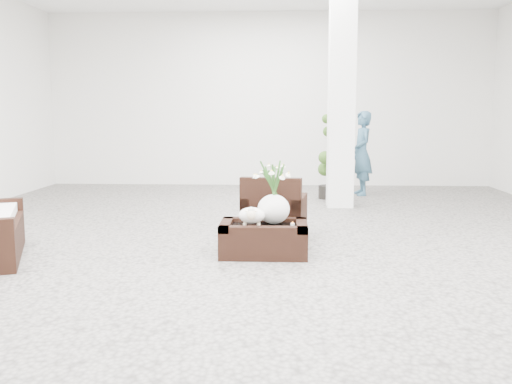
{
  "coord_description": "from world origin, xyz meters",
  "views": [
    {
      "loc": [
        0.29,
        -6.26,
        1.47
      ],
      "look_at": [
        0.0,
        -0.1,
        0.62
      ],
      "focal_mm": 40.07,
      "sensor_mm": 36.0,
      "label": 1
    }
  ],
  "objects": [
    {
      "name": "topiary",
      "position": [
        1.09,
        3.63,
        0.71
      ],
      "size": [
        0.38,
        0.38,
        1.43
      ],
      "primitive_type": null,
      "color": "#2C4C18",
      "rests_on": "ground"
    },
    {
      "name": "shopper",
      "position": [
        1.72,
        4.12,
        0.76
      ],
      "size": [
        0.43,
        0.6,
        1.52
      ],
      "primitive_type": "imported",
      "rotation": [
        0.0,
        0.0,
        -1.44
      ],
      "color": "#345A73",
      "rests_on": "ground"
    },
    {
      "name": "column",
      "position": [
        1.2,
        2.8,
        1.75
      ],
      "size": [
        0.4,
        0.4,
        3.5
      ],
      "primitive_type": "cube",
      "color": "white",
      "rests_on": "ground"
    },
    {
      "name": "ground",
      "position": [
        0.0,
        0.0,
        0.0
      ],
      "size": [
        11.0,
        11.0,
        0.0
      ],
      "primitive_type": "plane",
      "color": "gray",
      "rests_on": "ground"
    },
    {
      "name": "armchair",
      "position": [
        0.2,
        0.43,
        0.38
      ],
      "size": [
        0.8,
        0.77,
        0.75
      ],
      "primitive_type": "cube",
      "rotation": [
        0.0,
        0.0,
        2.99
      ],
      "color": "black",
      "rests_on": "ground"
    },
    {
      "name": "coffee_table",
      "position": [
        0.1,
        -0.42,
        0.16
      ],
      "size": [
        0.9,
        0.6,
        0.31
      ],
      "primitive_type": "cube",
      "color": "black",
      "rests_on": "ground"
    },
    {
      "name": "tealight",
      "position": [
        0.4,
        -0.4,
        0.33
      ],
      "size": [
        0.04,
        0.04,
        0.03
      ],
      "primitive_type": "cylinder",
      "color": "white",
      "rests_on": "coffee_table"
    },
    {
      "name": "sheep_figurine",
      "position": [
        -0.02,
        -0.52,
        0.42
      ],
      "size": [
        0.28,
        0.23,
        0.21
      ],
      "primitive_type": "ellipsoid",
      "color": "white",
      "rests_on": "coffee_table"
    },
    {
      "name": "planter_narcissus",
      "position": [
        0.2,
        -0.32,
        0.71
      ],
      "size": [
        0.44,
        0.44,
        0.8
      ],
      "primitive_type": null,
      "color": "white",
      "rests_on": "coffee_table"
    }
  ]
}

